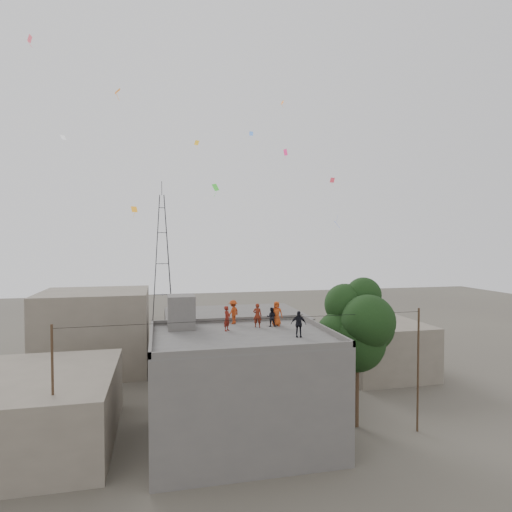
{
  "coord_description": "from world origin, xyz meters",
  "views": [
    {
      "loc": [
        -4.49,
        -23.38,
        11.36
      ],
      "look_at": [
        1.28,
        1.95,
        10.46
      ],
      "focal_mm": 30.0,
      "sensor_mm": 36.0,
      "label": 1
    }
  ],
  "objects": [
    {
      "name": "ground",
      "position": [
        0.0,
        0.0,
        0.0
      ],
      "size": [
        140.0,
        140.0,
        0.0
      ],
      "primitive_type": "plane",
      "color": "#4A443C",
      "rests_on": "ground"
    },
    {
      "name": "main_building",
      "position": [
        0.0,
        0.0,
        3.05
      ],
      "size": [
        10.0,
        8.0,
        6.1
      ],
      "color": "#53514E",
      "rests_on": "ground"
    },
    {
      "name": "parapet",
      "position": [
        0.0,
        0.0,
        6.25
      ],
      "size": [
        10.0,
        8.0,
        0.3
      ],
      "color": "#53514E",
      "rests_on": "main_building"
    },
    {
      "name": "stair_head_box",
      "position": [
        -3.2,
        2.6,
        7.1
      ],
      "size": [
        1.6,
        1.8,
        2.0
      ],
      "primitive_type": "cube",
      "color": "#53514E",
      "rests_on": "main_building"
    },
    {
      "name": "neighbor_west",
      "position": [
        -11.0,
        2.0,
        2.0
      ],
      "size": [
        8.0,
        10.0,
        4.0
      ],
      "primitive_type": "cube",
      "color": "#675E51",
      "rests_on": "ground"
    },
    {
      "name": "neighbor_north",
      "position": [
        2.0,
        14.0,
        2.5
      ],
      "size": [
        12.0,
        9.0,
        5.0
      ],
      "primitive_type": "cube",
      "color": "#53514E",
      "rests_on": "ground"
    },
    {
      "name": "neighbor_northwest",
      "position": [
        -10.0,
        16.0,
        3.5
      ],
      "size": [
        9.0,
        8.0,
        7.0
      ],
      "primitive_type": "cube",
      "color": "#675E51",
      "rests_on": "ground"
    },
    {
      "name": "neighbor_east",
      "position": [
        14.0,
        10.0,
        2.2
      ],
      "size": [
        7.0,
        8.0,
        4.4
      ],
      "primitive_type": "cube",
      "color": "#675E51",
      "rests_on": "ground"
    },
    {
      "name": "tree",
      "position": [
        7.37,
        0.6,
        6.1
      ],
      "size": [
        4.9,
        4.6,
        9.1
      ],
      "color": "black",
      "rests_on": "ground"
    },
    {
      "name": "utility_line",
      "position": [
        0.5,
        -1.25,
        3.83
      ],
      "size": [
        20.12,
        0.62,
        7.4
      ],
      "color": "black",
      "rests_on": "ground"
    },
    {
      "name": "transmission_tower",
      "position": [
        -4.0,
        40.0,
        9.07
      ],
      "size": [
        2.97,
        2.97,
        20.01
      ],
      "color": "black",
      "rests_on": "ground"
    },
    {
      "name": "person_red_adult",
      "position": [
        1.36,
        1.89,
        6.83
      ],
      "size": [
        0.63,
        0.54,
        1.47
      ],
      "primitive_type": "imported",
      "rotation": [
        0.0,
        0.0,
        2.7
      ],
      "color": "maroon",
      "rests_on": "main_building"
    },
    {
      "name": "person_orange_child",
      "position": [
        2.61,
        2.06,
        6.86
      ],
      "size": [
        0.82,
        0.61,
        1.52
      ],
      "primitive_type": "imported",
      "rotation": [
        0.0,
        0.0,
        -0.18
      ],
      "color": "#B23F14",
      "rests_on": "main_building"
    },
    {
      "name": "person_dark_child",
      "position": [
        2.25,
        1.95,
        6.69
      ],
      "size": [
        0.67,
        0.59,
        1.18
      ],
      "primitive_type": "imported",
      "rotation": [
        0.0,
        0.0,
        2.87
      ],
      "color": "black",
      "rests_on": "main_building"
    },
    {
      "name": "person_dark_adult",
      "position": [
        2.96,
        -1.17,
        6.82
      ],
      "size": [
        0.9,
        0.55,
        1.43
      ],
      "primitive_type": "imported",
      "rotation": [
        0.0,
        0.0,
        -0.25
      ],
      "color": "black",
      "rests_on": "main_building"
    },
    {
      "name": "person_orange_adult",
      "position": [
        0.1,
        3.32,
        6.86
      ],
      "size": [
        1.09,
        1.08,
        1.51
      ],
      "primitive_type": "imported",
      "rotation": [
        0.0,
        0.0,
        -2.37
      ],
      "color": "#A33612",
      "rests_on": "main_building"
    },
    {
      "name": "person_red_child",
      "position": [
        -0.61,
        1.29,
        6.83
      ],
      "size": [
        0.59,
        0.63,
        1.46
      ],
      "primitive_type": "imported",
      "rotation": [
        0.0,
        0.0,
        0.95
      ],
      "color": "maroon",
      "rests_on": "main_building"
    },
    {
      "name": "kites",
      "position": [
        0.61,
        8.03,
        17.65
      ],
      "size": [
        22.16,
        17.97,
        10.37
      ],
      "color": "orange",
      "rests_on": "ground"
    }
  ]
}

